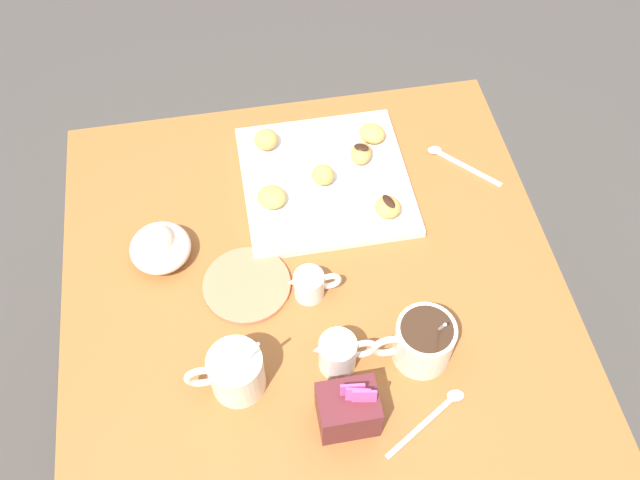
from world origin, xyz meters
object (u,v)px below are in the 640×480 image
pastry_plate_square (325,180)px  cream_pitcher_white (339,353)px  sugar_caddy (348,409)px  chocolate_sauce_pitcher (310,284)px  dining_table (313,314)px  beignet_0 (372,133)px  ice_cream_bowl (160,246)px  beignet_5 (388,207)px  beignet_4 (323,175)px  beignet_2 (361,153)px  beignet_1 (266,140)px  coffee_mug_cream_right (235,372)px  beignet_3 (272,197)px  coffee_mug_cream_left (423,341)px  saucer_coral_left (247,284)px

pastry_plate_square → cream_pitcher_white: 0.38m
sugar_caddy → chocolate_sauce_pitcher: 0.23m
dining_table → beignet_0: 0.37m
ice_cream_bowl → beignet_5: size_ratio=2.21×
beignet_4 → beignet_2: bearing=-152.1°
pastry_plate_square → beignet_2: beignet_2 is taller
sugar_caddy → ice_cream_bowl: sugar_caddy is taller
dining_table → cream_pitcher_white: cream_pitcher_white is taller
chocolate_sauce_pitcher → beignet_4: 0.24m
ice_cream_bowl → beignet_4: (-0.31, -0.11, 0.00)m
beignet_0 → beignet_1: bearing=-4.4°
beignet_1 → beignet_4: 0.14m
pastry_plate_square → coffee_mug_cream_right: 0.44m
beignet_0 → beignet_4: (0.12, 0.09, 0.01)m
pastry_plate_square → cream_pitcher_white: (0.05, 0.37, 0.03)m
beignet_2 → beignet_4: size_ratio=1.21×
beignet_3 → beignet_1: bearing=-93.3°
dining_table → beignet_1: 0.35m
chocolate_sauce_pitcher → beignet_5: 0.22m
sugar_caddy → beignet_3: 0.43m
dining_table → beignet_5: bearing=-146.7°
ice_cream_bowl → cream_pitcher_white: bearing=136.4°
coffee_mug_cream_left → beignet_3: bearing=-60.3°
ice_cream_bowl → chocolate_sauce_pitcher: ice_cream_bowl is taller
coffee_mug_cream_left → ice_cream_bowl: (0.40, -0.26, -0.01)m
beignet_0 → pastry_plate_square: bearing=37.6°
dining_table → coffee_mug_cream_left: size_ratio=6.40×
pastry_plate_square → beignet_2: (-0.08, -0.04, 0.02)m
cream_pitcher_white → beignet_5: bearing=-117.8°
chocolate_sauce_pitcher → cream_pitcher_white: bearing=99.6°
beignet_5 → dining_table: bearing=33.3°
dining_table → beignet_3: (0.05, -0.16, 0.17)m
cream_pitcher_white → beignet_3: bearing=-79.6°
dining_table → beignet_0: bearing=-120.3°
ice_cream_bowl → coffee_mug_cream_left: bearing=146.8°
beignet_1 → beignet_0: bearing=175.6°
sugar_caddy → saucer_coral_left: 0.30m
ice_cream_bowl → beignet_3: size_ratio=1.95×
dining_table → beignet_1: (0.04, -0.30, 0.17)m
sugar_caddy → beignet_5: (-0.15, -0.37, -0.01)m
cream_pitcher_white → beignet_2: (-0.12, -0.41, -0.01)m
ice_cream_bowl → beignet_4: 0.33m
coffee_mug_cream_right → beignet_4: coffee_mug_cream_right is taller
cream_pitcher_white → beignet_5: 0.31m
sugar_caddy → beignet_0: size_ratio=1.98×
beignet_2 → beignet_5: (-0.02, 0.14, 0.00)m
coffee_mug_cream_right → beignet_5: (-0.31, -0.28, -0.01)m
beignet_5 → chocolate_sauce_pitcher: bearing=38.9°
sugar_caddy → cream_pitcher_white: bearing=-92.4°
coffee_mug_cream_left → saucer_coral_left: coffee_mug_cream_left is taller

